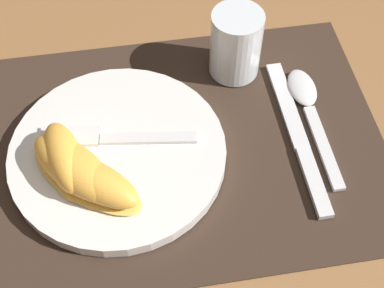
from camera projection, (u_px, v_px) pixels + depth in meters
ground_plane at (184, 145)px, 0.63m from camera, size 3.00×3.00×0.00m
placemat at (184, 144)px, 0.63m from camera, size 0.47×0.35×0.00m
plate at (118, 153)px, 0.61m from camera, size 0.25×0.25×0.02m
juice_glass at (235, 47)px, 0.66m from camera, size 0.06×0.06×0.09m
knife at (299, 138)px, 0.63m from camera, size 0.02×0.22×0.01m
spoon at (308, 103)px, 0.66m from camera, size 0.03×0.18×0.01m
fork at (106, 136)px, 0.61m from camera, size 0.18×0.04×0.00m
citrus_wedge_0 at (65, 159)px, 0.57m from camera, size 0.06×0.11×0.04m
citrus_wedge_1 at (74, 169)px, 0.57m from camera, size 0.12×0.13×0.04m
citrus_wedge_2 at (91, 181)px, 0.56m from camera, size 0.12×0.11×0.03m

